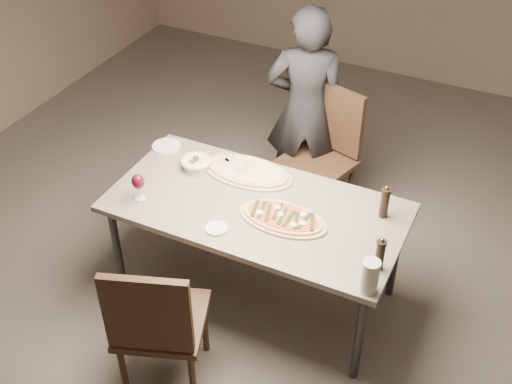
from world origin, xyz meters
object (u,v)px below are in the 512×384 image
at_px(chair_far, 324,148).
at_px(diner, 305,110).
at_px(ham_pizza, 247,171).
at_px(bread_basket, 196,163).
at_px(carafe, 370,276).
at_px(pepper_mill_left, 385,202).
at_px(dining_table, 256,212).
at_px(zucchini_pizza, 283,218).
at_px(chair_near, 156,321).

xyz_separation_m(chair_far, diner, (-0.19, 0.08, 0.23)).
bearing_deg(ham_pizza, bread_basket, -164.18).
distance_m(bread_basket, carafe, 1.46).
height_order(pepper_mill_left, chair_far, chair_far).
xyz_separation_m(dining_table, ham_pizza, (-0.19, 0.27, 0.07)).
height_order(zucchini_pizza, diner, diner).
relative_size(bread_basket, chair_far, 0.20).
xyz_separation_m(bread_basket, chair_far, (0.58, 0.84, -0.22)).
distance_m(chair_near, diner, 2.03).
distance_m(ham_pizza, chair_far, 0.81).
distance_m(chair_near, chair_far, 1.94).
xyz_separation_m(carafe, diner, (-0.96, 1.48, -0.05)).
bearing_deg(chair_far, ham_pizza, 87.99).
bearing_deg(pepper_mill_left, diner, 134.50).
xyz_separation_m(chair_near, diner, (0.02, 2.01, 0.24)).
height_order(zucchini_pizza, chair_far, chair_far).
xyz_separation_m(zucchini_pizza, diner, (-0.33, 1.16, 0.03)).
bearing_deg(dining_table, carafe, -24.60).
height_order(dining_table, diner, diner).
bearing_deg(dining_table, ham_pizza, 125.68).
height_order(bread_basket, diner, diner).
bearing_deg(chair_far, bread_basket, 72.42).
distance_m(carafe, chair_near, 1.15).
height_order(dining_table, zucchini_pizza, zucchini_pizza).
relative_size(pepper_mill_left, chair_near, 0.22).
height_order(pepper_mill_left, chair_near, chair_near).
relative_size(dining_table, ham_pizza, 2.89).
xyz_separation_m(ham_pizza, pepper_mill_left, (0.92, -0.04, 0.09)).
distance_m(carafe, diner, 1.77).
relative_size(dining_table, carafe, 9.07).
height_order(carafe, chair_far, chair_far).
relative_size(ham_pizza, chair_far, 0.61).
relative_size(zucchini_pizza, ham_pizza, 0.88).
relative_size(zucchini_pizza, chair_near, 0.55).
height_order(ham_pizza, diner, diner).
bearing_deg(bread_basket, carafe, -22.41).
bearing_deg(carafe, zucchini_pizza, 152.80).
distance_m(zucchini_pizza, diner, 1.21).
bearing_deg(pepper_mill_left, zucchini_pizza, -150.84).
xyz_separation_m(dining_table, chair_far, (0.07, 1.02, -0.12)).
xyz_separation_m(carafe, chair_far, (-0.76, 1.40, -0.28)).
relative_size(ham_pizza, chair_near, 0.62).
height_order(bread_basket, chair_far, chair_far).
bearing_deg(bread_basket, dining_table, -18.75).
xyz_separation_m(ham_pizza, chair_far, (0.26, 0.75, -0.19)).
bearing_deg(diner, chair_far, 135.99).
relative_size(zucchini_pizza, chair_far, 0.54).
distance_m(zucchini_pizza, pepper_mill_left, 0.60).
bearing_deg(bread_basket, diner, 67.27).
bearing_deg(zucchini_pizza, ham_pizza, 159.06).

